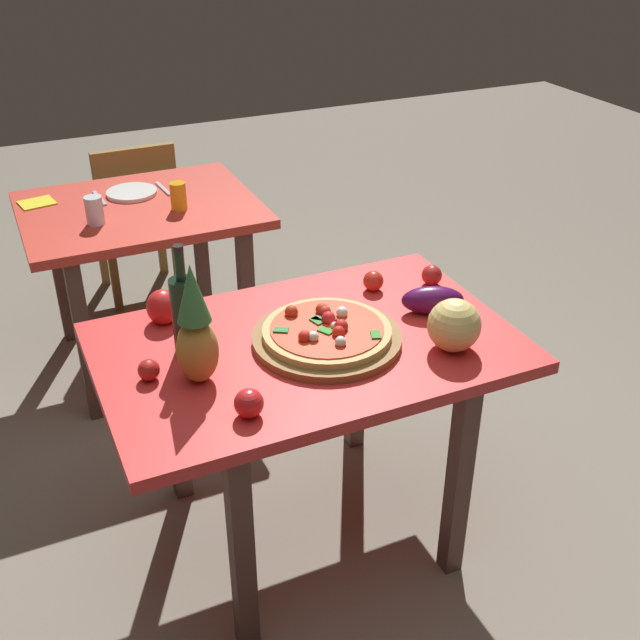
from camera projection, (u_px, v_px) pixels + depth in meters
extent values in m
plane|color=gray|center=(309.00, 526.00, 2.71)|extent=(10.00, 10.00, 0.00)
cube|color=#52332C|center=(242.00, 555.00, 2.13)|extent=(0.06, 0.06, 0.72)
cube|color=#52332C|center=(458.00, 483.00, 2.38)|extent=(0.06, 0.06, 0.72)
cube|color=#52332C|center=(174.00, 413.00, 2.68)|extent=(0.06, 0.06, 0.72)
cube|color=#52332C|center=(356.00, 367.00, 2.93)|extent=(0.06, 0.06, 0.72)
cube|color=red|center=(307.00, 348.00, 2.34)|extent=(1.25, 0.80, 0.04)
cube|color=#52332C|center=(85.00, 342.00, 3.09)|extent=(0.06, 0.06, 0.72)
cube|color=#52332C|center=(247.00, 307.00, 3.33)|extent=(0.06, 0.06, 0.72)
cube|color=#52332C|center=(59.00, 272.00, 3.63)|extent=(0.06, 0.06, 0.72)
cube|color=#52332C|center=(201.00, 246.00, 3.87)|extent=(0.06, 0.06, 0.72)
cube|color=red|center=(139.00, 210.00, 3.29)|extent=(0.98, 0.79, 0.04)
cube|color=brown|center=(161.00, 239.00, 4.33)|extent=(0.04, 0.04, 0.41)
cube|color=brown|center=(101.00, 250.00, 4.21)|extent=(0.04, 0.04, 0.41)
cube|color=brown|center=(177.00, 262.00, 4.07)|extent=(0.04, 0.04, 0.41)
cube|color=brown|center=(114.00, 275.00, 3.95)|extent=(0.04, 0.04, 0.41)
cube|color=brown|center=(134.00, 217.00, 4.02)|extent=(0.41, 0.41, 0.04)
cube|color=olive|center=(137.00, 188.00, 3.77)|extent=(0.40, 0.05, 0.40)
cylinder|color=brown|center=(327.00, 338.00, 2.32)|extent=(0.45, 0.45, 0.02)
cylinder|color=tan|center=(327.00, 332.00, 2.31)|extent=(0.39, 0.39, 0.02)
cylinder|color=red|center=(327.00, 328.00, 2.30)|extent=(0.34, 0.34, 0.00)
sphere|color=red|center=(322.00, 310.00, 2.37)|extent=(0.04, 0.04, 0.04)
sphere|color=red|center=(341.00, 326.00, 2.29)|extent=(0.04, 0.04, 0.04)
sphere|color=red|center=(329.00, 318.00, 2.33)|extent=(0.04, 0.04, 0.04)
sphere|color=red|center=(291.00, 312.00, 2.36)|extent=(0.04, 0.04, 0.04)
sphere|color=red|center=(338.00, 332.00, 2.26)|extent=(0.04, 0.04, 0.04)
sphere|color=red|center=(325.00, 312.00, 2.37)|extent=(0.04, 0.04, 0.04)
sphere|color=red|center=(305.00, 337.00, 2.24)|extent=(0.04, 0.04, 0.04)
cube|color=#307C2D|center=(317.00, 321.00, 2.33)|extent=(0.04, 0.05, 0.00)
cube|color=#2D7923|center=(376.00, 335.00, 2.26)|extent=(0.04, 0.05, 0.00)
cube|color=#227824|center=(330.00, 317.00, 2.35)|extent=(0.03, 0.04, 0.00)
cube|color=#258521|center=(326.00, 331.00, 2.28)|extent=(0.05, 0.05, 0.00)
cube|color=#227932|center=(281.00, 330.00, 2.28)|extent=(0.05, 0.05, 0.00)
cube|color=#386D3A|center=(319.00, 318.00, 2.34)|extent=(0.05, 0.05, 0.00)
sphere|color=white|center=(313.00, 337.00, 2.24)|extent=(0.03, 0.03, 0.03)
sphere|color=white|center=(335.00, 326.00, 2.30)|extent=(0.02, 0.02, 0.02)
sphere|color=white|center=(342.00, 312.00, 2.36)|extent=(0.04, 0.04, 0.04)
sphere|color=white|center=(341.00, 342.00, 2.21)|extent=(0.03, 0.03, 0.03)
cylinder|color=black|center=(185.00, 316.00, 2.22)|extent=(0.08, 0.08, 0.24)
cylinder|color=black|center=(180.00, 265.00, 2.14)|extent=(0.03, 0.03, 0.09)
cylinder|color=black|center=(178.00, 248.00, 2.12)|extent=(0.03, 0.03, 0.02)
ellipsoid|color=#B38237|center=(197.00, 351.00, 2.11)|extent=(0.12, 0.12, 0.19)
cone|color=#337039|center=(192.00, 293.00, 2.02)|extent=(0.09, 0.09, 0.17)
sphere|color=#E5CA72|center=(454.00, 325.00, 2.26)|extent=(0.16, 0.16, 0.16)
ellipsoid|color=red|center=(163.00, 307.00, 2.41)|extent=(0.10, 0.10, 0.11)
ellipsoid|color=#4A0F4A|center=(433.00, 300.00, 2.46)|extent=(0.22, 0.16, 0.09)
sphere|color=red|center=(149.00, 370.00, 2.14)|extent=(0.06, 0.06, 0.06)
sphere|color=red|center=(373.00, 281.00, 2.60)|extent=(0.07, 0.07, 0.07)
sphere|color=red|center=(249.00, 403.00, 1.99)|extent=(0.08, 0.08, 0.08)
sphere|color=red|center=(432.00, 275.00, 2.63)|extent=(0.07, 0.07, 0.07)
cylinder|color=#F4A21C|center=(178.00, 196.00, 3.21)|extent=(0.07, 0.07, 0.12)
cylinder|color=silver|center=(94.00, 210.00, 3.08)|extent=(0.07, 0.07, 0.11)
cylinder|color=white|center=(132.00, 192.00, 3.39)|extent=(0.22, 0.22, 0.02)
cube|color=silver|center=(100.00, 198.00, 3.34)|extent=(0.03, 0.18, 0.01)
cube|color=silver|center=(163.00, 189.00, 3.44)|extent=(0.03, 0.18, 0.01)
cube|color=yellow|center=(37.00, 203.00, 3.29)|extent=(0.16, 0.14, 0.01)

